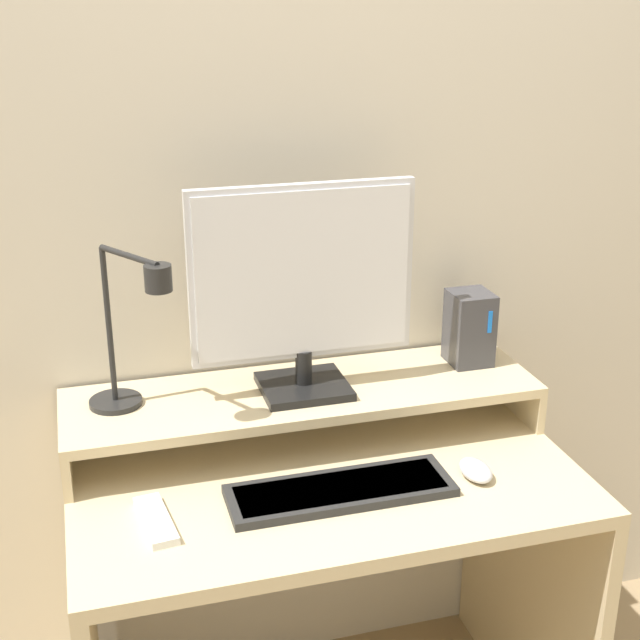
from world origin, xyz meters
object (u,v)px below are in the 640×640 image
(keyboard, at_px, (340,490))
(remote_control, at_px, (156,521))
(router_dock, at_px, (469,328))
(monitor, at_px, (303,286))
(desk_lamp, at_px, (131,337))
(mouse, at_px, (476,470))

(keyboard, bearing_deg, remote_control, -179.49)
(router_dock, bearing_deg, monitor, -174.06)
(remote_control, bearing_deg, router_dock, 21.49)
(keyboard, bearing_deg, desk_lamp, 147.56)
(monitor, xyz_separation_m, keyboard, (0.00, -0.25, -0.34))
(router_dock, bearing_deg, keyboard, -143.54)
(router_dock, relative_size, mouse, 1.79)
(remote_control, bearing_deg, monitor, 35.96)
(keyboard, height_order, remote_control, keyboard)
(monitor, height_order, router_dock, monitor)
(mouse, bearing_deg, desk_lamp, 159.45)
(monitor, xyz_separation_m, remote_control, (-0.35, -0.26, -0.34))
(desk_lamp, bearing_deg, mouse, -20.55)
(mouse, bearing_deg, router_dock, 69.16)
(keyboard, bearing_deg, monitor, 91.11)
(router_dock, height_order, remote_control, router_dock)
(monitor, relative_size, keyboard, 1.07)
(desk_lamp, relative_size, mouse, 3.65)
(monitor, xyz_separation_m, desk_lamp, (-0.36, -0.02, -0.07))
(keyboard, distance_m, remote_control, 0.36)
(remote_control, bearing_deg, desk_lamp, 91.39)
(keyboard, relative_size, remote_control, 2.61)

